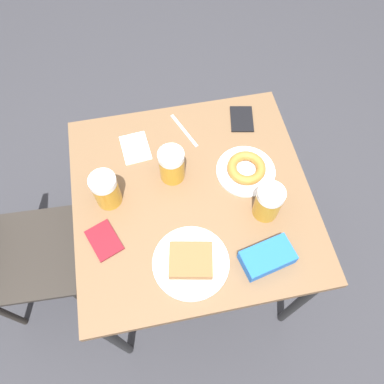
{
  "coord_description": "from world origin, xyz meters",
  "views": [
    {
      "loc": [
        -0.61,
        0.12,
        1.95
      ],
      "look_at": [
        0.0,
        0.0,
        0.79
      ],
      "focal_mm": 35.0,
      "sensor_mm": 36.0,
      "label": 1
    }
  ],
  "objects_px": {
    "plate_with_cake": "(191,262)",
    "plate_with_donut": "(246,169)",
    "blue_pouch": "(267,257)",
    "fork": "(184,131)",
    "beer_mug_left": "(106,190)",
    "beer_mug_right": "(268,202)",
    "passport_far_edge": "(104,240)",
    "napkin_folded": "(135,148)",
    "beer_mug_center": "(172,165)",
    "passport_near_edge": "(242,119)"
  },
  "relations": [
    {
      "from": "beer_mug_left",
      "to": "fork",
      "type": "relative_size",
      "value": 0.8
    },
    {
      "from": "fork",
      "to": "passport_near_edge",
      "type": "height_order",
      "value": "passport_near_edge"
    },
    {
      "from": "fork",
      "to": "beer_mug_right",
      "type": "bearing_deg",
      "value": -152.02
    },
    {
      "from": "blue_pouch",
      "to": "passport_far_edge",
      "type": "bearing_deg",
      "value": 71.71
    },
    {
      "from": "passport_far_edge",
      "to": "blue_pouch",
      "type": "height_order",
      "value": "blue_pouch"
    },
    {
      "from": "fork",
      "to": "passport_near_edge",
      "type": "xyz_separation_m",
      "value": [
        0.01,
        -0.24,
        0.0
      ]
    },
    {
      "from": "beer_mug_left",
      "to": "fork",
      "type": "bearing_deg",
      "value": -51.94
    },
    {
      "from": "plate_with_cake",
      "to": "beer_mug_right",
      "type": "xyz_separation_m",
      "value": [
        0.13,
        -0.29,
        0.05
      ]
    },
    {
      "from": "napkin_folded",
      "to": "beer_mug_center",
      "type": "bearing_deg",
      "value": -140.79
    },
    {
      "from": "plate_with_donut",
      "to": "fork",
      "type": "height_order",
      "value": "plate_with_donut"
    },
    {
      "from": "fork",
      "to": "beer_mug_left",
      "type": "bearing_deg",
      "value": 128.06
    },
    {
      "from": "beer_mug_left",
      "to": "napkin_folded",
      "type": "distance_m",
      "value": 0.24
    },
    {
      "from": "plate_with_cake",
      "to": "passport_far_edge",
      "type": "distance_m",
      "value": 0.3
    },
    {
      "from": "beer_mug_left",
      "to": "passport_far_edge",
      "type": "bearing_deg",
      "value": 167.7
    },
    {
      "from": "passport_far_edge",
      "to": "blue_pouch",
      "type": "distance_m",
      "value": 0.54
    },
    {
      "from": "passport_far_edge",
      "to": "passport_near_edge",
      "type": "bearing_deg",
      "value": -55.02
    },
    {
      "from": "passport_near_edge",
      "to": "blue_pouch",
      "type": "relative_size",
      "value": 0.77
    },
    {
      "from": "passport_near_edge",
      "to": "fork",
      "type": "bearing_deg",
      "value": 92.51
    },
    {
      "from": "napkin_folded",
      "to": "beer_mug_left",
      "type": "bearing_deg",
      "value": 149.87
    },
    {
      "from": "plate_with_cake",
      "to": "napkin_folded",
      "type": "distance_m",
      "value": 0.5
    },
    {
      "from": "beer_mug_left",
      "to": "beer_mug_right",
      "type": "distance_m",
      "value": 0.54
    },
    {
      "from": "passport_far_edge",
      "to": "beer_mug_center",
      "type": "bearing_deg",
      "value": -52.43
    },
    {
      "from": "plate_with_cake",
      "to": "passport_far_edge",
      "type": "relative_size",
      "value": 1.67
    },
    {
      "from": "fork",
      "to": "passport_far_edge",
      "type": "relative_size",
      "value": 1.15
    },
    {
      "from": "napkin_folded",
      "to": "blue_pouch",
      "type": "xyz_separation_m",
      "value": [
        -0.52,
        -0.36,
        0.02
      ]
    },
    {
      "from": "plate_with_cake",
      "to": "plate_with_donut",
      "type": "xyz_separation_m",
      "value": [
        0.3,
        -0.26,
        0.0
      ]
    },
    {
      "from": "plate_with_cake",
      "to": "passport_near_edge",
      "type": "height_order",
      "value": "plate_with_cake"
    },
    {
      "from": "beer_mug_right",
      "to": "plate_with_cake",
      "type": "bearing_deg",
      "value": 114.67
    },
    {
      "from": "fork",
      "to": "passport_near_edge",
      "type": "relative_size",
      "value": 1.23
    },
    {
      "from": "beer_mug_left",
      "to": "passport_near_edge",
      "type": "distance_m",
      "value": 0.61
    },
    {
      "from": "napkin_folded",
      "to": "passport_far_edge",
      "type": "bearing_deg",
      "value": 157.01
    },
    {
      "from": "passport_near_edge",
      "to": "blue_pouch",
      "type": "distance_m",
      "value": 0.58
    },
    {
      "from": "fork",
      "to": "blue_pouch",
      "type": "height_order",
      "value": "blue_pouch"
    },
    {
      "from": "beer_mug_center",
      "to": "passport_far_edge",
      "type": "xyz_separation_m",
      "value": [
        -0.21,
        0.27,
        -0.07
      ]
    },
    {
      "from": "beer_mug_left",
      "to": "passport_near_edge",
      "type": "relative_size",
      "value": 0.99
    },
    {
      "from": "plate_with_cake",
      "to": "beer_mug_right",
      "type": "bearing_deg",
      "value": -65.33
    },
    {
      "from": "beer_mug_left",
      "to": "napkin_folded",
      "type": "height_order",
      "value": "beer_mug_left"
    },
    {
      "from": "plate_with_donut",
      "to": "beer_mug_left",
      "type": "bearing_deg",
      "value": 91.92
    },
    {
      "from": "plate_with_cake",
      "to": "beer_mug_left",
      "type": "height_order",
      "value": "beer_mug_left"
    },
    {
      "from": "plate_with_cake",
      "to": "plate_with_donut",
      "type": "height_order",
      "value": "plate_with_donut"
    },
    {
      "from": "beer_mug_center",
      "to": "blue_pouch",
      "type": "bearing_deg",
      "value": -147.03
    },
    {
      "from": "passport_near_edge",
      "to": "passport_far_edge",
      "type": "relative_size",
      "value": 0.94
    },
    {
      "from": "plate_with_cake",
      "to": "plate_with_donut",
      "type": "distance_m",
      "value": 0.4
    },
    {
      "from": "beer_mug_right",
      "to": "beer_mug_center",
      "type": "bearing_deg",
      "value": 54.55
    },
    {
      "from": "beer_mug_left",
      "to": "blue_pouch",
      "type": "height_order",
      "value": "beer_mug_left"
    },
    {
      "from": "beer_mug_center",
      "to": "blue_pouch",
      "type": "xyz_separation_m",
      "value": [
        -0.37,
        -0.24,
        -0.05
      ]
    },
    {
      "from": "plate_with_donut",
      "to": "blue_pouch",
      "type": "xyz_separation_m",
      "value": [
        -0.34,
        0.02,
        0.01
      ]
    },
    {
      "from": "plate_with_cake",
      "to": "beer_mug_center",
      "type": "distance_m",
      "value": 0.34
    },
    {
      "from": "plate_with_cake",
      "to": "beer_mug_left",
      "type": "bearing_deg",
      "value": 39.78
    },
    {
      "from": "beer_mug_left",
      "to": "passport_near_edge",
      "type": "bearing_deg",
      "value": -65.02
    }
  ]
}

